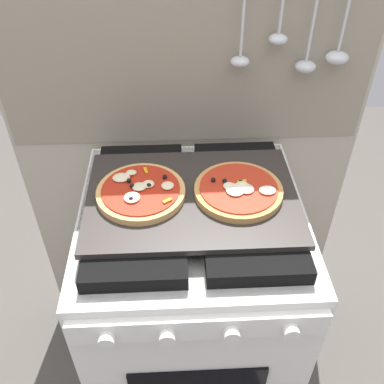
{
  "coord_description": "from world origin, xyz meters",
  "views": [
    {
      "loc": [
        -0.04,
        -0.84,
        1.65
      ],
      "look_at": [
        0.0,
        0.0,
        0.93
      ],
      "focal_mm": 40.85,
      "sensor_mm": 36.0,
      "label": 1
    }
  ],
  "objects": [
    {
      "name": "ground_plane",
      "position": [
        0.0,
        0.0,
        0.0
      ],
      "size": [
        4.0,
        4.0,
        0.0
      ],
      "primitive_type": "plane",
      "color": "#4C4742"
    },
    {
      "name": "pizza_right",
      "position": [
        0.12,
        0.0,
        0.93
      ],
      "size": [
        0.23,
        0.23,
        0.03
      ],
      "color": "#C18947",
      "rests_on": "baking_tray"
    },
    {
      "name": "baking_tray",
      "position": [
        0.0,
        0.0,
        0.91
      ],
      "size": [
        0.54,
        0.38,
        0.02
      ],
      "primitive_type": "cube",
      "color": "#2D2826",
      "rests_on": "stove"
    },
    {
      "name": "kitchen_backsplash",
      "position": [
        0.0,
        0.33,
        0.79
      ],
      "size": [
        1.1,
        0.09,
        1.55
      ],
      "color": "#B2A893",
      "rests_on": "ground_plane"
    },
    {
      "name": "stove",
      "position": [
        -0.0,
        -0.0,
        0.45
      ],
      "size": [
        0.6,
        0.64,
        0.9
      ],
      "color": "white",
      "rests_on": "ground_plane"
    },
    {
      "name": "pizza_left",
      "position": [
        -0.13,
        0.01,
        0.93
      ],
      "size": [
        0.23,
        0.23,
        0.03
      ],
      "color": "tan",
      "rests_on": "baking_tray"
    }
  ]
}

